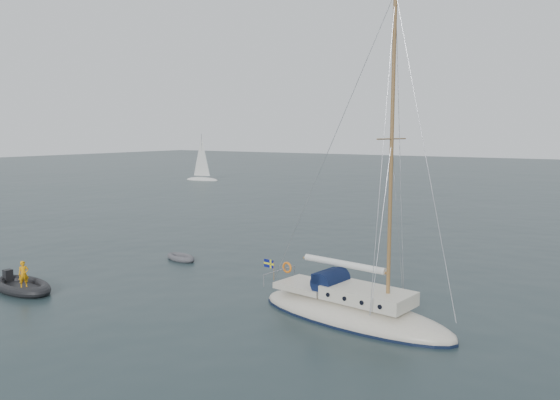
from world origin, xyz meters
The scene contains 5 objects.
ground centered at (0.00, 0.00, 0.00)m, with size 300.00×300.00×0.00m, color black.
sailboat centered at (2.82, -2.10, 1.03)m, with size 9.57×2.87×13.63m.
dinghy centered at (-10.74, 1.93, 0.15)m, with size 2.44×1.10×0.35m.
rib centered at (-12.88, -7.16, 0.25)m, with size 4.26×1.94×1.54m.
distant_yacht_a centered at (-46.08, 44.50, 3.38)m, with size 5.97×3.18×7.91m.
Camera 1 is at (12.26, -22.30, 7.86)m, focal length 35.00 mm.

